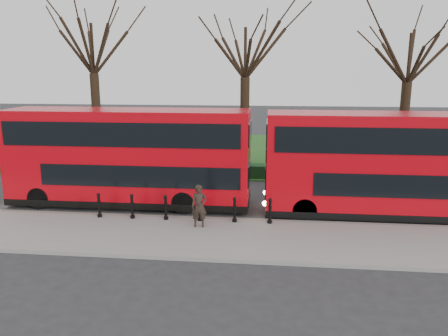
# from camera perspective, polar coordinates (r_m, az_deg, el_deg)

# --- Properties ---
(ground) EXTENTS (120.00, 120.00, 0.00)m
(ground) POSITION_cam_1_polar(r_m,az_deg,el_deg) (19.79, -4.93, -5.86)
(ground) COLOR #28282B
(ground) RESTS_ON ground
(pavement) EXTENTS (60.00, 4.00, 0.15)m
(pavement) POSITION_cam_1_polar(r_m,az_deg,el_deg) (17.01, -6.86, -8.82)
(pavement) COLOR gray
(pavement) RESTS_ON ground
(kerb) EXTENTS (60.00, 0.25, 0.16)m
(kerb) POSITION_cam_1_polar(r_m,az_deg,el_deg) (18.84, -5.51, -6.61)
(kerb) COLOR slate
(kerb) RESTS_ON ground
(grass_verge) EXTENTS (60.00, 18.00, 0.06)m
(grass_verge) POSITION_cam_1_polar(r_m,az_deg,el_deg) (34.18, -0.19, 2.18)
(grass_verge) COLOR #1C4C19
(grass_verge) RESTS_ON ground
(hedge) EXTENTS (60.00, 0.90, 0.80)m
(hedge) POSITION_cam_1_polar(r_m,az_deg,el_deg) (26.14, -2.14, -0.30)
(hedge) COLOR black
(hedge) RESTS_ON ground
(yellow_line_outer) EXTENTS (60.00, 0.10, 0.01)m
(yellow_line_outer) POSITION_cam_1_polar(r_m,az_deg,el_deg) (19.14, -5.33, -6.51)
(yellow_line_outer) COLOR yellow
(yellow_line_outer) RESTS_ON ground
(yellow_line_inner) EXTENTS (60.00, 0.10, 0.01)m
(yellow_line_inner) POSITION_cam_1_polar(r_m,az_deg,el_deg) (19.33, -5.21, -6.32)
(yellow_line_inner) COLOR yellow
(yellow_line_inner) RESTS_ON ground
(tree_left) EXTENTS (7.03, 7.03, 10.98)m
(tree_left) POSITION_cam_1_polar(r_m,az_deg,el_deg) (30.74, -16.86, 15.36)
(tree_left) COLOR black
(tree_left) RESTS_ON ground
(tree_mid) EXTENTS (6.76, 6.76, 10.57)m
(tree_mid) POSITION_cam_1_polar(r_m,az_deg,el_deg) (28.48, 2.81, 15.50)
(tree_mid) COLOR black
(tree_mid) RESTS_ON ground
(tree_right) EXTENTS (6.45, 6.45, 10.07)m
(tree_right) POSITION_cam_1_polar(r_m,az_deg,el_deg) (29.62, 23.10, 13.72)
(tree_right) COLOR black
(tree_right) RESTS_ON ground
(bollard_row) EXTENTS (7.37, 0.15, 1.00)m
(bollard_row) POSITION_cam_1_polar(r_m,az_deg,el_deg) (18.31, -5.41, -5.29)
(bollard_row) COLOR black
(bollard_row) RESTS_ON pavement
(bus_lead) EXTENTS (11.32, 2.60, 4.50)m
(bus_lead) POSITION_cam_1_polar(r_m,az_deg,el_deg) (20.89, -12.32, 1.32)
(bus_lead) COLOR #B8040F
(bus_lead) RESTS_ON ground
(bus_rear) EXTENTS (11.30, 2.59, 4.50)m
(bus_rear) POSITION_cam_1_polar(r_m,az_deg,el_deg) (20.13, 21.80, 0.26)
(bus_rear) COLOR #B8040F
(bus_rear) RESTS_ON ground
(pedestrian) EXTENTS (0.68, 0.50, 1.72)m
(pedestrian) POSITION_cam_1_polar(r_m,az_deg,el_deg) (17.41, -3.26, -4.98)
(pedestrian) COLOR black
(pedestrian) RESTS_ON pavement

